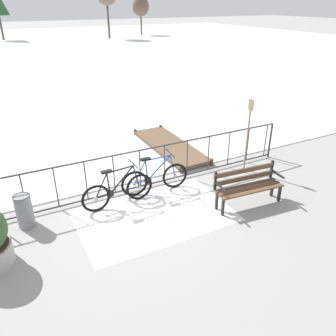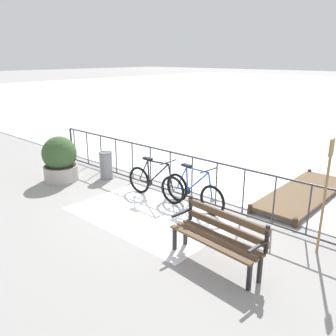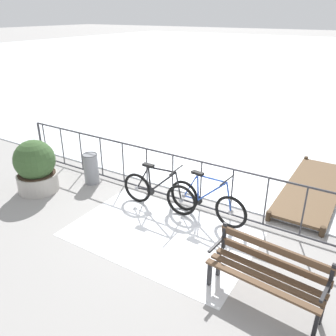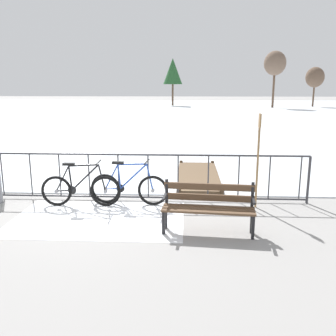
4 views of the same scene
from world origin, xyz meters
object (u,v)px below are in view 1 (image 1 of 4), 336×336
Objects in this scene: trash_bin at (24,211)px; oar_upright at (248,131)px; bicycle_second at (155,178)px; park_bench at (247,184)px; bicycle_near_railing at (118,191)px.

trash_bin is 0.37× the size of oar_upright.
bicycle_second is 2.19m from park_bench.
trash_bin is at bearing 176.29° from bicycle_near_railing.
trash_bin is at bearing 163.05° from park_bench.
bicycle_near_railing is 2.94m from park_bench.
bicycle_near_railing is 1.05× the size of park_bench.
bicycle_near_railing is 0.86× the size of oar_upright.
park_bench reaches higher than trash_bin.
park_bench is at bearing -41.55° from bicycle_second.
bicycle_second is 2.83m from oar_upright.
bicycle_second is 0.86× the size of oar_upright.
oar_upright is (1.08, 1.39, 0.63)m from park_bench.
oar_upright is at bearing 52.10° from park_bench.
park_bench is at bearing -16.95° from trash_bin.
park_bench is 1.87m from oar_upright.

